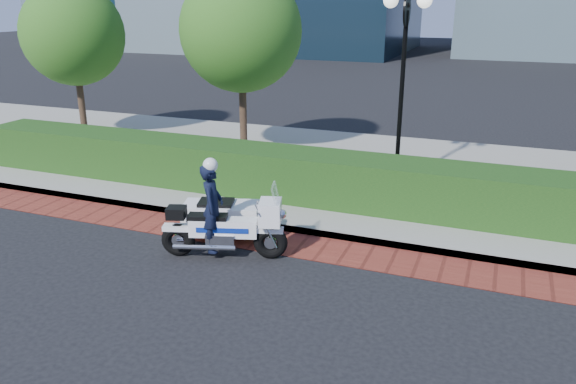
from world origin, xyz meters
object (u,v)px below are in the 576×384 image
(tree_a, at_px, (73,34))
(police_motorcycle, at_px, (222,217))
(tree_b, at_px, (241,31))
(lamppost, at_px, (404,61))

(tree_a, distance_m, police_motorcycle, 9.92)
(tree_b, distance_m, police_motorcycle, 6.68)
(lamppost, height_order, tree_a, tree_a)
(tree_a, relative_size, police_motorcycle, 2.06)
(tree_b, relative_size, police_motorcycle, 2.20)
(tree_b, bearing_deg, lamppost, -16.11)
(tree_a, xyz_separation_m, police_motorcycle, (7.75, -5.62, -2.62))
(tree_b, bearing_deg, tree_a, 180.00)
(tree_a, relative_size, tree_b, 0.94)
(lamppost, relative_size, tree_b, 0.86)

